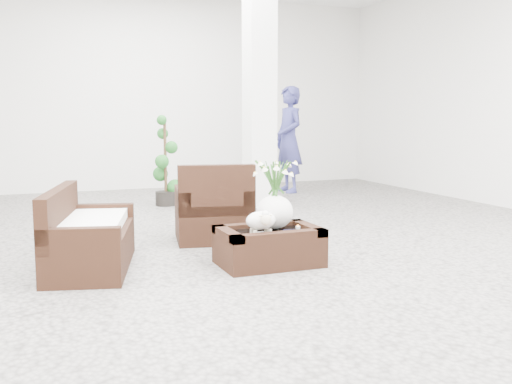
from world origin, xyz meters
name	(u,v)px	position (x,y,z in m)	size (l,w,h in m)	color
ground	(252,252)	(0.00, 0.00, 0.00)	(11.00, 11.00, 0.00)	gray
column	(259,87)	(1.20, 2.80, 1.75)	(0.40, 0.40, 3.50)	white
coffee_table	(269,248)	(-0.04, -0.51, 0.16)	(0.90, 0.60, 0.31)	black
sheep_figurine	(261,223)	(-0.16, -0.61, 0.42)	(0.28, 0.23, 0.21)	white
planter_narcissus	(275,186)	(0.06, -0.41, 0.71)	(0.44, 0.44, 0.80)	white
tealight	(298,227)	(0.26, -0.49, 0.33)	(0.04, 0.04, 0.03)	white
armchair	(213,201)	(-0.17, 0.73, 0.43)	(0.80, 0.77, 0.85)	black
loveseat	(91,229)	(-1.55, -0.04, 0.36)	(1.35, 0.65, 0.72)	black
topiary	(165,162)	(-0.09, 3.35, 0.66)	(0.35, 0.35, 1.32)	#1A511B
shopper	(289,139)	(2.26, 4.07, 0.92)	(0.67, 0.44, 1.84)	navy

